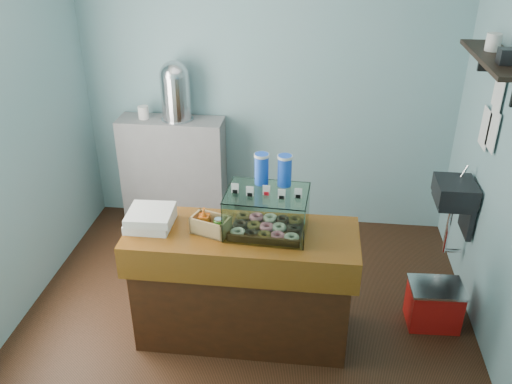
# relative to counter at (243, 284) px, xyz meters

# --- Properties ---
(ground) EXTENTS (3.50, 3.50, 0.00)m
(ground) POSITION_rel_counter_xyz_m (0.00, 0.25, -0.46)
(ground) COLOR black
(ground) RESTS_ON ground
(room_shell) EXTENTS (3.54, 3.04, 2.82)m
(room_shell) POSITION_rel_counter_xyz_m (0.03, 0.26, 1.25)
(room_shell) COLOR #73A3A8
(room_shell) RESTS_ON ground
(counter) EXTENTS (1.60, 0.60, 0.90)m
(counter) POSITION_rel_counter_xyz_m (0.00, 0.00, 0.00)
(counter) COLOR #3F1C0C
(counter) RESTS_ON ground
(back_shelf) EXTENTS (1.00, 0.32, 1.10)m
(back_shelf) POSITION_rel_counter_xyz_m (-0.90, 1.57, 0.09)
(back_shelf) COLOR gray
(back_shelf) RESTS_ON ground
(display_case) EXTENTS (0.57, 0.43, 0.52)m
(display_case) POSITION_rel_counter_xyz_m (0.17, 0.07, 0.61)
(display_case) COLOR #341A0F
(display_case) RESTS_ON counter
(condiment_crate) EXTENTS (0.29, 0.22, 0.18)m
(condiment_crate) POSITION_rel_counter_xyz_m (-0.22, -0.02, 0.50)
(condiment_crate) COLOR tan
(condiment_crate) RESTS_ON counter
(pastry_boxes) EXTENTS (0.32, 0.32, 0.12)m
(pastry_boxes) POSITION_rel_counter_xyz_m (-0.64, 0.01, 0.50)
(pastry_boxes) COLOR silver
(pastry_boxes) RESTS_ON counter
(coffee_urn) EXTENTS (0.30, 0.30, 0.56)m
(coffee_urn) POSITION_rel_counter_xyz_m (-0.83, 1.58, 0.93)
(coffee_urn) COLOR silver
(coffee_urn) RESTS_ON back_shelf
(red_cooler) EXTENTS (0.41, 0.32, 0.35)m
(red_cooler) POSITION_rel_counter_xyz_m (1.44, 0.28, -0.28)
(red_cooler) COLOR red
(red_cooler) RESTS_ON ground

